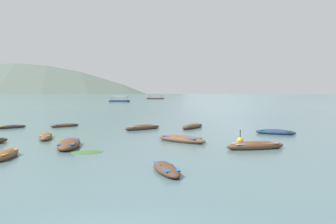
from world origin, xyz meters
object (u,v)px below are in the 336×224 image
(rowboat_1, at_px, (69,144))
(rowboat_8, at_px, (11,127))
(mooring_buoy, at_px, (240,140))
(rowboat_10, at_px, (5,155))
(ferry_2, at_px, (119,101))
(rowboat_9, at_px, (143,128))
(ferry_0, at_px, (155,98))
(rowboat_7, at_px, (46,136))
(rowboat_5, at_px, (275,132))
(rowboat_4, at_px, (182,139))
(rowboat_11, at_px, (65,125))
(rowboat_2, at_px, (166,169))
(rowboat_0, at_px, (255,146))
(rowboat_3, at_px, (193,126))

(rowboat_1, xyz_separation_m, rowboat_8, (-9.34, 13.21, -0.07))
(mooring_buoy, bearing_deg, rowboat_10, -156.95)
(ferry_2, bearing_deg, rowboat_9, -82.50)
(mooring_buoy, bearing_deg, ferry_0, 92.56)
(rowboat_7, relative_size, rowboat_10, 1.19)
(rowboat_8, bearing_deg, rowboat_10, -68.71)
(ferry_0, bearing_deg, rowboat_9, -90.00)
(rowboat_5, relative_size, rowboat_10, 1.12)
(rowboat_4, bearing_deg, rowboat_8, 148.10)
(rowboat_5, height_order, rowboat_11, rowboat_5)
(rowboat_2, xyz_separation_m, rowboat_9, (-1.96, 19.42, 0.04))
(rowboat_5, bearing_deg, rowboat_8, 166.92)
(rowboat_0, height_order, rowboat_9, rowboat_0)
(rowboat_3, distance_m, rowboat_10, 20.86)
(rowboat_1, xyz_separation_m, rowboat_4, (7.90, 2.48, -0.01))
(rowboat_9, height_order, rowboat_11, rowboat_9)
(rowboat_3, height_order, rowboat_9, rowboat_9)
(rowboat_3, bearing_deg, rowboat_5, -38.94)
(rowboat_5, distance_m, rowboat_10, 22.31)
(rowboat_8, bearing_deg, mooring_buoy, -26.60)
(rowboat_2, height_order, mooring_buoy, mooring_buoy)
(rowboat_11, bearing_deg, ferry_2, 92.90)
(rowboat_2, height_order, rowboat_3, rowboat_3)
(rowboat_2, bearing_deg, rowboat_5, 55.89)
(rowboat_9, relative_size, mooring_buoy, 3.78)
(rowboat_7, height_order, mooring_buoy, mooring_buoy)
(rowboat_4, distance_m, ferry_0, 174.68)
(rowboat_0, xyz_separation_m, ferry_0, (-8.02, 178.24, 0.25))
(rowboat_0, height_order, rowboat_1, rowboat_1)
(rowboat_5, xyz_separation_m, ferry_2, (-25.93, 109.15, 0.27))
(ferry_0, bearing_deg, rowboat_4, -88.90)
(ferry_2, bearing_deg, rowboat_2, -82.77)
(rowboat_4, distance_m, rowboat_7, 11.09)
(rowboat_4, height_order, rowboat_9, rowboat_9)
(rowboat_5, distance_m, mooring_buoy, 6.48)
(rowboat_4, distance_m, rowboat_8, 20.30)
(rowboat_5, distance_m, rowboat_8, 26.71)
(rowboat_8, height_order, ferry_0, ferry_0)
(rowboat_1, xyz_separation_m, rowboat_9, (4.54, 11.55, -0.01))
(rowboat_7, xyz_separation_m, ferry_0, (7.55, 172.60, 0.26))
(rowboat_1, distance_m, ferry_0, 177.19)
(rowboat_5, relative_size, mooring_buoy, 3.48)
(rowboat_2, xyz_separation_m, rowboat_7, (-9.50, 12.40, 0.03))
(ferry_2, bearing_deg, rowboat_4, -81.43)
(rowboat_4, distance_m, rowboat_5, 9.95)
(rowboat_0, bearing_deg, rowboat_11, 136.57)
(rowboat_4, xyz_separation_m, rowboat_8, (-17.23, 10.72, -0.05))
(rowboat_9, relative_size, ferry_2, 0.48)
(rowboat_8, relative_size, mooring_buoy, 2.73)
(rowboat_3, relative_size, rowboat_4, 1.03)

